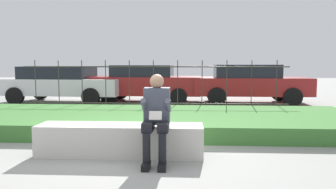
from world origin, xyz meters
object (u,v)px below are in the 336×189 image
object	(u,v)px
stone_bench	(120,142)
car_parked_right	(249,83)
car_parked_center	(146,83)
car_parked_left	(62,83)
person_seated_reader	(156,114)

from	to	relation	value
stone_bench	car_parked_right	world-z (taller)	car_parked_right
car_parked_right	car_parked_center	bearing A→B (deg)	177.91
stone_bench	car_parked_left	xyz separation A→B (m)	(-3.65, 7.00, 0.51)
stone_bench	person_seated_reader	world-z (taller)	person_seated_reader
person_seated_reader	stone_bench	bearing A→B (deg)	152.38
stone_bench	person_seated_reader	distance (m)	0.84
person_seated_reader	car_parked_left	size ratio (longest dim) A/B	0.28
person_seated_reader	car_parked_center	distance (m)	7.71
stone_bench	car_parked_left	bearing A→B (deg)	117.53
car_parked_center	car_parked_left	bearing A→B (deg)	-172.07
person_seated_reader	car_parked_right	bearing A→B (deg)	69.91
car_parked_left	car_parked_center	size ratio (longest dim) A/B	1.12
person_seated_reader	car_parked_right	world-z (taller)	car_parked_right
stone_bench	car_parked_right	size ratio (longest dim) A/B	0.63
stone_bench	person_seated_reader	size ratio (longest dim) A/B	2.01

